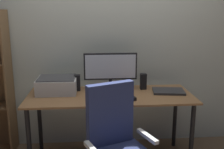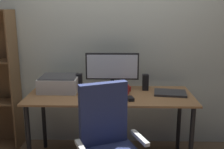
% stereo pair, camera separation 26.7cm
% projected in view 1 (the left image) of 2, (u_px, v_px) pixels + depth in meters
% --- Properties ---
extents(back_wall, '(6.40, 0.10, 2.60)m').
position_uv_depth(back_wall, '(107.00, 35.00, 3.07)').
color(back_wall, beige).
rests_on(back_wall, ground).
extents(desk, '(1.67, 0.65, 0.74)m').
position_uv_depth(desk, '(110.00, 103.00, 2.74)').
color(desk, olive).
rests_on(desk, ground).
extents(monitor, '(0.56, 0.20, 0.40)m').
position_uv_depth(monitor, '(110.00, 69.00, 2.84)').
color(monitor, black).
rests_on(monitor, desk).
extents(keyboard, '(0.29, 0.12, 0.02)m').
position_uv_depth(keyboard, '(112.00, 99.00, 2.55)').
color(keyboard, black).
rests_on(keyboard, desk).
extents(mouse, '(0.08, 0.11, 0.03)m').
position_uv_depth(mouse, '(132.00, 98.00, 2.56)').
color(mouse, black).
rests_on(mouse, desk).
extents(coffee_mug, '(0.10, 0.09, 0.09)m').
position_uv_depth(coffee_mug, '(125.00, 89.00, 2.75)').
color(coffee_mug, '#B72D28').
rests_on(coffee_mug, desk).
extents(laptop, '(0.35, 0.27, 0.02)m').
position_uv_depth(laptop, '(168.00, 91.00, 2.80)').
color(laptop, '#2D2D30').
rests_on(laptop, desk).
extents(speaker_left, '(0.06, 0.07, 0.17)m').
position_uv_depth(speaker_left, '(77.00, 83.00, 2.84)').
color(speaker_left, black).
rests_on(speaker_left, desk).
extents(speaker_right, '(0.06, 0.07, 0.17)m').
position_uv_depth(speaker_right, '(143.00, 81.00, 2.90)').
color(speaker_right, black).
rests_on(speaker_right, desk).
extents(printer, '(0.40, 0.34, 0.16)m').
position_uv_depth(printer, '(57.00, 85.00, 2.78)').
color(printer, silver).
rests_on(printer, desk).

